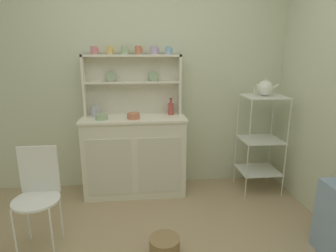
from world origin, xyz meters
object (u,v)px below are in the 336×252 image
object	(u,v)px
cup_rose_0	(94,50)
jam_bottle	(171,108)
bakers_rack	(261,135)
hutch_shelf_unit	(133,80)
porcelain_teapot	(265,88)
bowl_mixing_large	(102,117)
hutch_cabinet	(135,155)
utensil_jar	(95,111)
wire_chair	(38,189)
floor_basket	(165,248)

from	to	relation	value
cup_rose_0	jam_bottle	bearing A→B (deg)	-2.54
cup_rose_0	bakers_rack	bearing A→B (deg)	-6.84
hutch_shelf_unit	bakers_rack	xyz separation A→B (m)	(1.42, -0.26, -0.60)
hutch_shelf_unit	cup_rose_0	world-z (taller)	cup_rose_0
jam_bottle	porcelain_teapot	xyz separation A→B (m)	(1.00, -0.18, 0.24)
bowl_mixing_large	porcelain_teapot	bearing A→B (deg)	-0.71
hutch_cabinet	utensil_jar	xyz separation A→B (m)	(-0.42, 0.08, 0.49)
hutch_shelf_unit	cup_rose_0	xyz separation A→B (m)	(-0.39, -0.04, 0.31)
wire_chair	hutch_cabinet	bearing A→B (deg)	23.44
floor_basket	cup_rose_0	size ratio (longest dim) A/B	2.76
floor_basket	jam_bottle	xyz separation A→B (m)	(0.19, 1.21, 0.87)
hutch_cabinet	hutch_shelf_unit	xyz separation A→B (m)	(0.00, 0.16, 0.82)
porcelain_teapot	utensil_jar	bearing A→B (deg)	174.62
wire_chair	utensil_jar	distance (m)	1.10
bowl_mixing_large	utensil_jar	size ratio (longest dim) A/B	0.52
hutch_cabinet	porcelain_teapot	distance (m)	1.60
floor_basket	porcelain_teapot	size ratio (longest dim) A/B	0.93
hutch_shelf_unit	utensil_jar	bearing A→B (deg)	-168.40
hutch_shelf_unit	utensil_jar	world-z (taller)	hutch_shelf_unit
hutch_cabinet	jam_bottle	distance (m)	0.66
hutch_shelf_unit	jam_bottle	xyz separation A→B (m)	(0.42, -0.08, -0.31)
bakers_rack	porcelain_teapot	xyz separation A→B (m)	(-0.00, -0.00, 0.53)
jam_bottle	hutch_cabinet	bearing A→B (deg)	-168.35
cup_rose_0	utensil_jar	size ratio (longest dim) A/B	0.35
hutch_cabinet	jam_bottle	world-z (taller)	jam_bottle
porcelain_teapot	wire_chair	bearing A→B (deg)	-160.34
cup_rose_0	jam_bottle	world-z (taller)	cup_rose_0
floor_basket	porcelain_teapot	world-z (taller)	porcelain_teapot
porcelain_teapot	hutch_cabinet	bearing A→B (deg)	176.17
cup_rose_0	floor_basket	bearing A→B (deg)	-63.41
hutch_shelf_unit	floor_basket	size ratio (longest dim) A/B	4.41
floor_basket	utensil_jar	size ratio (longest dim) A/B	0.97
hutch_cabinet	utensil_jar	bearing A→B (deg)	169.43
jam_bottle	porcelain_teapot	bearing A→B (deg)	-10.30
utensil_jar	hutch_shelf_unit	bearing A→B (deg)	11.60
hutch_shelf_unit	wire_chair	xyz separation A→B (m)	(-0.76, -1.04, -0.76)
bowl_mixing_large	porcelain_teapot	distance (m)	1.77
floor_basket	porcelain_teapot	bearing A→B (deg)	40.85
bowl_mixing_large	wire_chair	bearing A→B (deg)	-118.22
wire_chair	porcelain_teapot	xyz separation A→B (m)	(2.17, 0.78, 0.68)
cup_rose_0	bowl_mixing_large	size ratio (longest dim) A/B	0.68
hutch_cabinet	cup_rose_0	bearing A→B (deg)	162.65
wire_chair	bakers_rack	bearing A→B (deg)	-5.87
hutch_cabinet	cup_rose_0	xyz separation A→B (m)	(-0.39, 0.12, 1.13)
wire_chair	bowl_mixing_large	distance (m)	0.99
jam_bottle	utensil_jar	xyz separation A→B (m)	(-0.84, -0.01, -0.01)
wire_chair	utensil_jar	bearing A→B (deg)	44.75
cup_rose_0	porcelain_teapot	bearing A→B (deg)	-6.85
hutch_cabinet	bakers_rack	size ratio (longest dim) A/B	1.02
floor_basket	utensil_jar	bearing A→B (deg)	118.42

